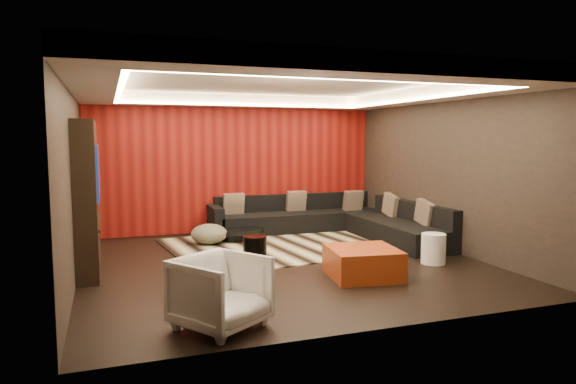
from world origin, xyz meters
name	(u,v)px	position (x,y,z in m)	size (l,w,h in m)	color
floor	(283,263)	(0.00, 0.00, -0.01)	(6.00, 6.00, 0.02)	black
ceiling	(283,81)	(0.00, 0.00, 2.81)	(6.00, 6.00, 0.02)	silver
wall_back	(236,165)	(0.00, 3.01, 1.40)	(6.00, 0.02, 2.80)	black
wall_left	(72,179)	(-3.01, 0.00, 1.40)	(0.02, 6.00, 2.80)	black
wall_right	(446,170)	(3.01, 0.00, 1.40)	(0.02, 6.00, 2.80)	black
red_feature_wall	(236,165)	(0.00, 2.97, 1.40)	(5.98, 0.05, 2.78)	#6B0C0A
soffit_back	(239,101)	(0.00, 2.70, 2.69)	(6.00, 0.60, 0.22)	silver
soffit_front	(368,66)	(0.00, -2.70, 2.69)	(6.00, 0.60, 0.22)	silver
soffit_left	(93,83)	(-2.70, 0.00, 2.69)	(0.60, 4.80, 0.22)	silver
soffit_right	(433,94)	(2.70, 0.00, 2.69)	(0.60, 4.80, 0.22)	silver
cove_back	(243,105)	(0.00, 2.36, 2.60)	(4.80, 0.08, 0.04)	#FFD899
cove_front	(353,78)	(0.00, -2.36, 2.60)	(4.80, 0.08, 0.04)	#FFD899
cove_left	(119,90)	(-2.36, 0.00, 2.60)	(0.08, 4.80, 0.04)	#FFD899
cove_right	(416,99)	(2.36, 0.00, 2.60)	(0.08, 4.80, 0.04)	#FFD899
tv_surround	(87,196)	(-2.85, 0.60, 1.10)	(0.30, 2.00, 2.20)	black
tv_screen	(98,172)	(-2.69, 0.60, 1.45)	(0.04, 1.30, 0.80)	black
tv_shelf	(99,222)	(-2.69, 0.60, 0.70)	(0.04, 1.60, 0.04)	black
rug	(283,245)	(0.44, 1.26, 0.01)	(4.00, 3.00, 0.02)	beige
coffee_table	(232,235)	(-0.36, 1.92, 0.13)	(1.27, 1.27, 0.21)	black
drum_stool	(255,250)	(-0.44, 0.03, 0.23)	(0.36, 0.36, 0.43)	black
striped_pouf	(209,234)	(-0.83, 1.75, 0.20)	(0.66, 0.66, 0.37)	#C0BB95
white_side_table	(433,249)	(2.20, -0.83, 0.24)	(0.38, 0.38, 0.47)	white
orange_ottoman	(363,263)	(0.79, -1.16, 0.21)	(0.93, 0.93, 0.41)	#983713
armchair	(221,292)	(-1.50, -2.42, 0.38)	(0.80, 0.83, 0.75)	white
sectional_sofa	(334,222)	(1.73, 1.86, 0.26)	(3.65, 3.50, 0.75)	black
throw_pillows	(337,204)	(1.81, 1.88, 0.62)	(3.20, 2.76, 0.50)	#CCAE95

